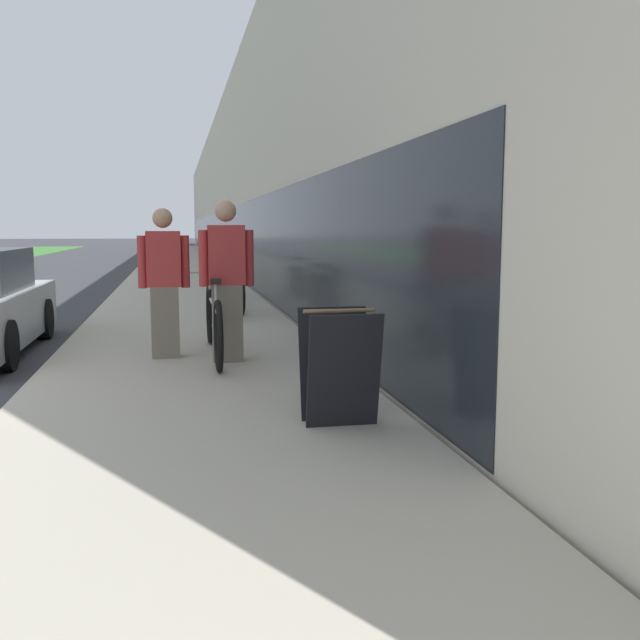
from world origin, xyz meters
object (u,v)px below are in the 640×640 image
(person_bystander, at_px, (164,283))
(cruiser_bike_nearest, at_px, (239,291))
(person_rider, at_px, (227,281))
(cruiser_bike_middle, at_px, (231,281))
(tandem_bicycle, at_px, (214,322))
(sandwich_board_sign, at_px, (339,366))
(bike_rack_hoop, at_px, (239,288))

(person_bystander, height_order, cruiser_bike_nearest, person_bystander)
(person_rider, height_order, cruiser_bike_middle, person_rider)
(tandem_bicycle, xyz_separation_m, person_rider, (0.14, -0.34, 0.51))
(person_rider, relative_size, cruiser_bike_nearest, 1.04)
(person_rider, bearing_deg, sandwich_board_sign, -76.64)
(tandem_bicycle, height_order, sandwich_board_sign, tandem_bicycle)
(person_rider, xyz_separation_m, cruiser_bike_nearest, (0.56, 4.84, -0.54))
(cruiser_bike_middle, bearing_deg, sandwich_board_sign, -89.57)
(bike_rack_hoop, height_order, cruiser_bike_nearest, cruiser_bike_nearest)
(bike_rack_hoop, bearing_deg, tandem_bicycle, -99.81)
(bike_rack_hoop, xyz_separation_m, cruiser_bike_nearest, (0.10, 1.03, -0.14))
(person_rider, relative_size, sandwich_board_sign, 2.02)
(bike_rack_hoop, relative_size, cruiser_bike_middle, 0.47)
(cruiser_bike_middle, distance_m, sandwich_board_sign, 9.94)
(cruiser_bike_middle, bearing_deg, tandem_bicycle, -96.10)
(person_bystander, xyz_separation_m, cruiser_bike_nearest, (1.26, 4.46, -0.50))
(tandem_bicycle, bearing_deg, sandwich_board_sign, -75.62)
(person_rider, height_order, sandwich_board_sign, person_rider)
(person_rider, bearing_deg, cruiser_bike_nearest, 83.38)
(person_bystander, bearing_deg, bike_rack_hoop, 71.32)
(sandwich_board_sign, bearing_deg, cruiser_bike_nearest, 90.76)
(person_rider, xyz_separation_m, person_bystander, (-0.70, 0.38, -0.04))
(tandem_bicycle, bearing_deg, bike_rack_hoop, 80.19)
(tandem_bicycle, height_order, cruiser_bike_nearest, tandem_bicycle)
(tandem_bicycle, xyz_separation_m, sandwich_board_sign, (0.80, -3.13, 0.04))
(cruiser_bike_middle, height_order, sandwich_board_sign, cruiser_bike_middle)
(tandem_bicycle, relative_size, person_bystander, 1.55)
(sandwich_board_sign, bearing_deg, tandem_bicycle, 104.38)
(person_rider, distance_m, cruiser_bike_middle, 7.19)
(cruiser_bike_middle, bearing_deg, person_bystander, -100.76)
(tandem_bicycle, bearing_deg, cruiser_bike_nearest, 81.15)
(cruiser_bike_nearest, bearing_deg, person_bystander, -105.78)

